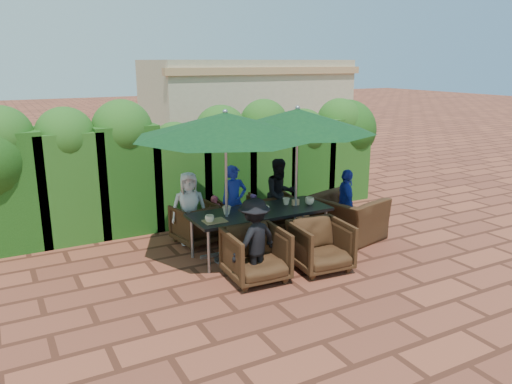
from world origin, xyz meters
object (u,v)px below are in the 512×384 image
chair_near_right (321,244)px  chair_end_right (347,210)px  chair_far_left (197,222)px  umbrella_left (225,125)px  chair_far_mid (241,216)px  chair_near_left (256,252)px  chair_far_right (272,209)px  dining_table (260,215)px  umbrella_right (297,121)px

chair_near_right → chair_end_right: 1.61m
chair_far_left → chair_end_right: (2.53, -1.06, 0.13)m
umbrella_left → chair_end_right: bearing=-1.3°
chair_far_left → chair_far_mid: chair_far_left is taller
chair_end_right → chair_near_left: bearing=95.9°
chair_far_left → chair_near_left: (0.18, -1.88, 0.05)m
chair_far_mid → chair_far_right: (0.72, 0.10, 0.00)m
umbrella_left → chair_near_right: size_ratio=3.40×
dining_table → chair_near_right: 1.19m
chair_far_right → dining_table: bearing=60.8°
chair_far_mid → chair_far_right: 0.73m
umbrella_left → chair_far_right: 2.60m
chair_far_left → chair_far_mid: size_ratio=1.04×
dining_table → umbrella_left: (-0.63, -0.03, 1.54)m
umbrella_right → chair_far_right: umbrella_right is taller
dining_table → chair_end_right: size_ratio=2.00×
chair_far_right → chair_end_right: chair_end_right is taller
chair_near_left → chair_near_right: size_ratio=1.02×
chair_far_mid → chair_near_left: (-0.69, -1.87, 0.06)m
umbrella_right → chair_far_mid: 2.16m
chair_far_right → chair_end_right: bearing=138.2°
chair_far_left → chair_far_right: bearing=173.6°
chair_far_mid → chair_near_right: size_ratio=0.88×
umbrella_right → chair_near_right: umbrella_right is taller
chair_far_mid → chair_near_left: chair_near_left is taller
dining_table → chair_near_left: bearing=-122.4°
umbrella_right → chair_far_mid: umbrella_right is taller
chair_far_left → chair_far_right: (1.59, 0.09, -0.01)m
chair_far_left → chair_end_right: 2.74m
chair_far_left → umbrella_right: bearing=135.6°
dining_table → chair_near_right: bearing=-64.9°
chair_far_mid → chair_end_right: (1.66, -1.05, 0.15)m
umbrella_left → chair_far_left: bearing=96.9°
umbrella_right → umbrella_left: bearing=-179.8°
umbrella_left → chair_near_left: 1.99m
umbrella_left → chair_far_left: size_ratio=3.73×
chair_near_left → chair_near_right: chair_near_left is taller
chair_far_right → chair_near_right: (-0.35, -2.12, 0.05)m
dining_table → chair_end_right: (1.77, -0.08, -0.16)m
umbrella_left → chair_near_right: bearing=-42.2°
chair_far_left → chair_far_right: chair_far_left is taller
chair_end_right → dining_table: bearing=73.9°
chair_far_right → chair_near_left: chair_near_left is taller
chair_far_right → chair_end_right: 1.49m
umbrella_right → chair_far_left: bearing=145.2°
chair_near_left → chair_near_right: 1.08m
chair_near_right → chair_end_right: chair_end_right is taller
umbrella_right → chair_near_left: (-1.26, -0.89, -1.78)m
umbrella_right → chair_near_right: (-0.19, -1.03, -1.79)m
chair_far_mid → chair_far_right: bearing=-173.5°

